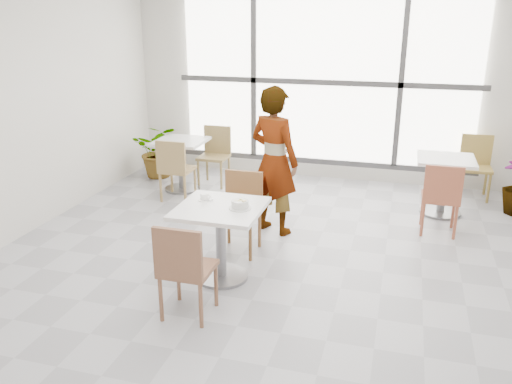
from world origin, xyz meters
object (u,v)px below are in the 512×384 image
(chair_near, at_px, (184,265))
(chair_far, at_px, (241,206))
(plant_left, at_px, (160,151))
(bg_chair_left_far, at_px, (215,151))
(bg_chair_right_near, at_px, (441,194))
(bg_table_left, at_px, (181,158))
(main_table, at_px, (221,229))
(bg_chair_left_near, at_px, (175,166))
(oatmeal_bowl, at_px, (240,204))
(bg_chair_right_far, at_px, (476,162))
(coffee_cup, at_px, (205,197))
(person, at_px, (274,161))
(bg_table_right, at_px, (444,178))

(chair_near, relative_size, chair_far, 1.00)
(plant_left, bearing_deg, bg_chair_left_far, -4.47)
(bg_chair_right_near, bearing_deg, bg_chair_left_far, -19.67)
(chair_far, distance_m, bg_chair_right_near, 2.33)
(bg_table_left, relative_size, bg_chair_left_far, 0.86)
(main_table, relative_size, bg_chair_left_far, 0.92)
(bg_chair_right_near, xyz_separation_m, plant_left, (-4.15, 1.22, -0.07))
(plant_left, bearing_deg, bg_chair_right_near, -16.33)
(chair_far, xyz_separation_m, bg_chair_left_near, (-1.34, 1.24, 0.00))
(chair_near, height_order, bg_chair_left_near, same)
(bg_table_left, bearing_deg, oatmeal_bowl, -55.33)
(main_table, bearing_deg, bg_chair_left_far, 111.17)
(main_table, xyz_separation_m, plant_left, (-2.06, 2.92, -0.10))
(oatmeal_bowl, bearing_deg, bg_chair_right_far, 53.72)
(coffee_cup, bearing_deg, person, 70.51)
(bg_table_left, distance_m, bg_chair_left_near, 0.49)
(coffee_cup, height_order, plant_left, plant_left)
(oatmeal_bowl, relative_size, coffee_cup, 1.32)
(chair_far, distance_m, bg_table_left, 2.25)
(oatmeal_bowl, relative_size, bg_table_right, 0.28)
(coffee_cup, distance_m, bg_chair_right_near, 2.80)
(plant_left, bearing_deg, chair_near, -61.43)
(chair_far, xyz_separation_m, oatmeal_bowl, (0.21, -0.70, 0.29))
(coffee_cup, bearing_deg, chair_far, 71.25)
(main_table, height_order, oatmeal_bowl, oatmeal_bowl)
(oatmeal_bowl, relative_size, person, 0.12)
(oatmeal_bowl, xyz_separation_m, bg_chair_right_near, (1.89, 1.71, -0.29))
(bg_chair_right_near, bearing_deg, chair_near, 49.15)
(chair_near, relative_size, oatmeal_bowl, 4.14)
(main_table, distance_m, chair_far, 0.70)
(oatmeal_bowl, xyz_separation_m, person, (0.00, 1.29, 0.07))
(oatmeal_bowl, distance_m, bg_chair_left_far, 3.14)
(bg_chair_right_far, bearing_deg, person, -140.26)
(main_table, bearing_deg, bg_chair_right_far, 51.52)
(main_table, bearing_deg, coffee_cup, 148.23)
(coffee_cup, xyz_separation_m, bg_chair_left_far, (-0.90, 2.72, -0.28))
(main_table, distance_m, chair_near, 0.77)
(bg_chair_left_far, relative_size, bg_chair_right_near, 1.00)
(chair_near, relative_size, bg_chair_right_near, 1.00)
(bg_chair_left_near, bearing_deg, bg_chair_left_far, -105.60)
(bg_chair_right_far, bearing_deg, bg_table_left, -167.81)
(bg_table_right, height_order, plant_left, plant_left)
(chair_near, xyz_separation_m, bg_chair_right_near, (2.14, 2.48, 0.00))
(bg_table_left, xyz_separation_m, bg_table_right, (3.63, 0.03, 0.00))
(person, bearing_deg, bg_chair_right_far, -117.47)
(bg_chair_left_near, bearing_deg, bg_chair_right_near, 176.20)
(coffee_cup, xyz_separation_m, bg_chair_right_near, (2.30, 1.58, -0.28))
(main_table, xyz_separation_m, bg_chair_right_far, (2.62, 3.29, -0.02))
(chair_near, relative_size, bg_table_left, 1.16)
(bg_table_right, bearing_deg, bg_chair_right_near, -95.18)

